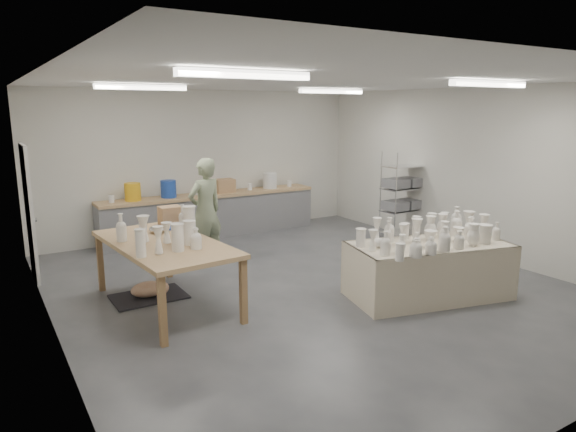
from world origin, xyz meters
TOP-DOWN VIEW (x-y plane):
  - room at (-0.11, 0.08)m, footprint 8.00×8.02m
  - back_counter at (-0.01, 3.68)m, footprint 4.60×0.60m
  - wire_shelf at (3.20, 1.40)m, footprint 0.88×0.48m
  - drying_table at (1.19, -1.21)m, footprint 2.40×1.56m
  - work_table at (-2.04, 0.46)m, footprint 1.39×2.48m
  - rug at (-2.20, 0.83)m, footprint 1.00×0.70m
  - cat at (-2.18, 0.82)m, footprint 0.57×0.46m
  - potter at (-0.82, 2.02)m, footprint 0.75×0.58m
  - red_stool at (-0.82, 2.29)m, footprint 0.35×0.35m

SIDE VIEW (x-z plane):
  - rug at x=-2.20m, z-range 0.00..0.02m
  - cat at x=-2.18m, z-range 0.02..0.23m
  - red_stool at x=-0.82m, z-range 0.12..0.43m
  - drying_table at x=1.19m, z-range -0.13..1.02m
  - back_counter at x=-0.01m, z-range -0.13..1.11m
  - work_table at x=-2.04m, z-range 0.26..1.53m
  - potter at x=-0.82m, z-range 0.00..1.81m
  - wire_shelf at x=3.20m, z-range 0.02..1.82m
  - room at x=-0.11m, z-range 0.56..3.56m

